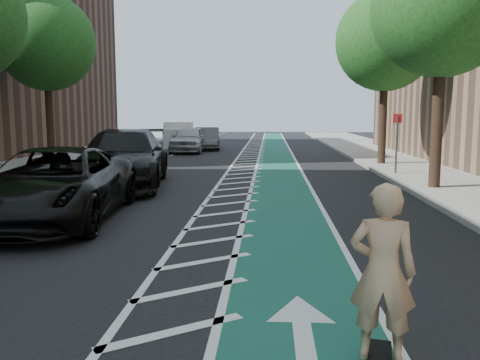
# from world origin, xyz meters

# --- Properties ---
(ground) EXTENTS (120.00, 120.00, 0.00)m
(ground) POSITION_xyz_m (0.00, 0.00, 0.00)
(ground) COLOR black
(ground) RESTS_ON ground
(bike_lane) EXTENTS (2.00, 90.00, 0.01)m
(bike_lane) POSITION_xyz_m (3.00, 10.00, 0.01)
(bike_lane) COLOR #1A5B44
(bike_lane) RESTS_ON ground
(buffer_strip) EXTENTS (1.40, 90.00, 0.01)m
(buffer_strip) POSITION_xyz_m (1.50, 10.00, 0.01)
(buffer_strip) COLOR silver
(buffer_strip) RESTS_ON ground
(sidewalk_right) EXTENTS (5.00, 90.00, 0.15)m
(sidewalk_right) POSITION_xyz_m (9.50, 10.00, 0.07)
(sidewalk_right) COLOR gray
(sidewalk_right) RESTS_ON ground
(curb_right) EXTENTS (0.12, 90.00, 0.16)m
(curb_right) POSITION_xyz_m (7.05, 10.00, 0.08)
(curb_right) COLOR gray
(curb_right) RESTS_ON ground
(curb_left) EXTENTS (0.12, 90.00, 0.16)m
(curb_left) POSITION_xyz_m (-7.05, 10.00, 0.08)
(curb_left) COLOR gray
(curb_left) RESTS_ON ground
(tree_r_c) EXTENTS (4.20, 4.20, 7.90)m
(tree_r_c) POSITION_xyz_m (7.90, 8.00, 5.77)
(tree_r_c) COLOR #382619
(tree_r_c) RESTS_ON ground
(tree_r_d) EXTENTS (4.20, 4.20, 7.90)m
(tree_r_d) POSITION_xyz_m (7.90, 16.00, 5.77)
(tree_r_d) COLOR #382619
(tree_r_d) RESTS_ON ground
(tree_l_d) EXTENTS (4.20, 4.20, 7.90)m
(tree_l_d) POSITION_xyz_m (-7.90, 16.00, 5.77)
(tree_l_d) COLOR #382619
(tree_l_d) RESTS_ON ground
(sign_post) EXTENTS (0.35, 0.08, 2.47)m
(sign_post) POSITION_xyz_m (7.60, 12.00, 1.35)
(sign_post) COLOR #4C4C4C
(sign_post) RESTS_ON ground
(skateboard) EXTENTS (0.42, 0.89, 0.12)m
(skateboard) POSITION_xyz_m (3.70, -3.51, 0.09)
(skateboard) COLOR black
(skateboard) RESTS_ON ground
(skateboarder) EXTENTS (0.71, 0.54, 1.75)m
(skateboarder) POSITION_xyz_m (3.70, -3.51, 0.99)
(skateboarder) COLOR tan
(skateboarder) RESTS_ON skateboard
(suv_near) EXTENTS (3.31, 6.35, 1.71)m
(suv_near) POSITION_xyz_m (-2.40, 3.12, 0.85)
(suv_near) COLOR black
(suv_near) RESTS_ON ground
(suv_far) EXTENTS (3.60, 7.02, 1.95)m
(suv_far) POSITION_xyz_m (-2.40, 8.77, 0.97)
(suv_far) COLOR black
(suv_far) RESTS_ON ground
(car_silver) EXTENTS (2.02, 4.97, 1.69)m
(car_silver) POSITION_xyz_m (-2.56, 24.02, 0.84)
(car_silver) COLOR #A9AAAE
(car_silver) RESTS_ON ground
(car_grey) EXTENTS (2.22, 4.80, 1.52)m
(car_grey) POSITION_xyz_m (-1.72, 26.72, 0.76)
(car_grey) COLOR #555559
(car_grey) RESTS_ON ground
(box_truck) EXTENTS (2.35, 4.55, 1.83)m
(box_truck) POSITION_xyz_m (-4.22, 29.40, 0.84)
(box_truck) COLOR silver
(box_truck) RESTS_ON ground
(barrel_a) EXTENTS (0.63, 0.63, 0.85)m
(barrel_a) POSITION_xyz_m (-2.91, 5.67, 0.40)
(barrel_a) COLOR #EE580C
(barrel_a) RESTS_ON ground
(barrel_b) EXTENTS (0.60, 0.60, 0.81)m
(barrel_b) POSITION_xyz_m (-2.48, 12.50, 0.38)
(barrel_b) COLOR orange
(barrel_b) RESTS_ON ground
(barrel_c) EXTENTS (0.73, 0.73, 0.99)m
(barrel_c) POSITION_xyz_m (-3.77, 15.36, 0.47)
(barrel_c) COLOR #FA4E0D
(barrel_c) RESTS_ON ground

